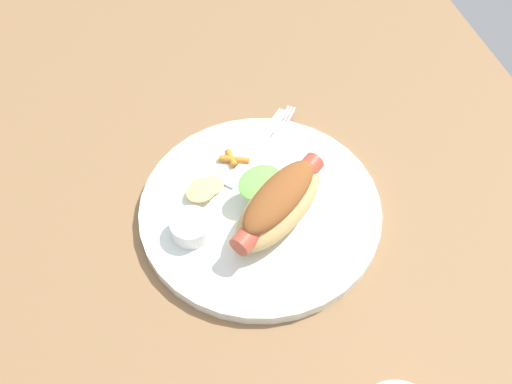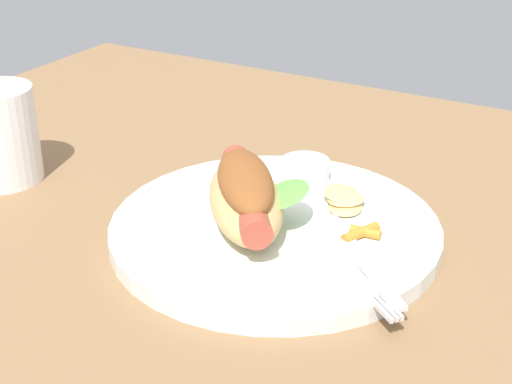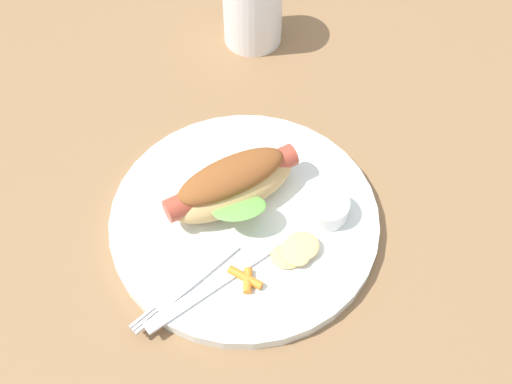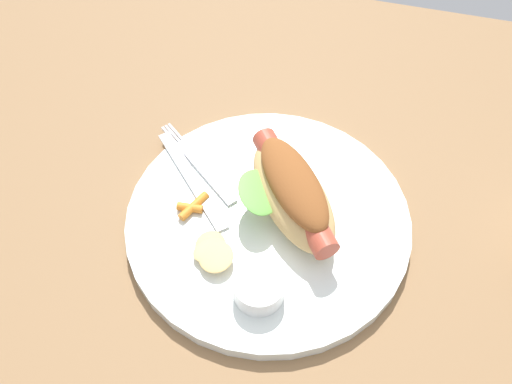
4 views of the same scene
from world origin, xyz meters
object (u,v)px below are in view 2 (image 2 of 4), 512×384
(chips_pile, at_px, (344,200))
(carrot_garnish, at_px, (362,233))
(plate, at_px, (275,229))
(fork, at_px, (349,270))
(knife, at_px, (361,259))
(sauce_ramekin, at_px, (305,171))
(hot_dog, at_px, (246,195))

(chips_pile, distance_m, carrot_garnish, 0.06)
(plate, xyz_separation_m, fork, (-0.09, 0.05, 0.01))
(knife, relative_size, carrot_garnish, 3.85)
(fork, distance_m, chips_pile, 0.12)
(chips_pile, bearing_deg, sauce_ramekin, -28.26)
(chips_pile, height_order, carrot_garnish, chips_pile)
(hot_dog, height_order, knife, hot_dog)
(plate, xyz_separation_m, hot_dog, (0.02, 0.02, 0.04))
(fork, distance_m, knife, 0.02)
(sauce_ramekin, relative_size, knife, 0.32)
(plate, distance_m, sauce_ramekin, 0.10)
(plate, distance_m, knife, 0.10)
(plate, xyz_separation_m, carrot_garnish, (-0.08, -0.01, 0.01))
(hot_dog, height_order, chips_pile, hot_dog)
(fork, bearing_deg, plate, -167.83)
(hot_dog, xyz_separation_m, knife, (-0.12, 0.01, -0.03))
(fork, height_order, carrot_garnish, carrot_garnish)
(plate, bearing_deg, fork, 153.78)
(hot_dog, bearing_deg, sauce_ramekin, 139.05)
(plate, relative_size, carrot_garnish, 7.59)
(fork, xyz_separation_m, knife, (-0.00, -0.02, -0.00))
(hot_dog, distance_m, chips_pile, 0.10)
(chips_pile, xyz_separation_m, carrot_garnish, (-0.04, 0.05, -0.00))
(plate, distance_m, fork, 0.11)
(hot_dog, bearing_deg, fork, 38.19)
(fork, relative_size, carrot_garnish, 2.95)
(plate, distance_m, hot_dog, 0.05)
(knife, xyz_separation_m, chips_pile, (0.05, -0.09, 0.00))
(hot_dog, bearing_deg, chips_pile, 103.43)
(plate, relative_size, chips_pile, 5.16)
(plate, xyz_separation_m, chips_pile, (-0.04, -0.06, 0.01))
(sauce_ramekin, bearing_deg, chips_pile, 151.74)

